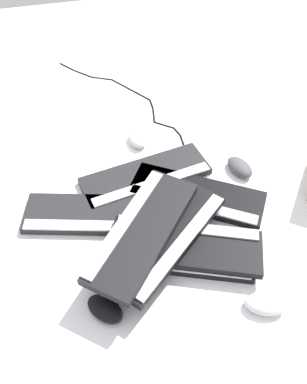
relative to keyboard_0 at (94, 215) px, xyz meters
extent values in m
plane|color=white|center=(-0.17, 0.04, -0.01)|extent=(3.20, 3.20, 0.00)
cube|color=#232326|center=(0.00, 0.00, 0.00)|extent=(0.46, 0.26, 0.02)
cube|color=silver|center=(0.01, 0.05, 0.01)|extent=(0.41, 0.14, 0.01)
cube|color=black|center=(-0.22, 0.20, 0.00)|extent=(0.46, 0.30, 0.02)
cube|color=silver|center=(-0.20, 0.25, 0.01)|extent=(0.40, 0.18, 0.01)
cube|color=black|center=(-0.34, -0.01, 0.00)|extent=(0.45, 0.36, 0.02)
cube|color=#B2B5BA|center=(-0.31, 0.04, 0.01)|extent=(0.37, 0.25, 0.01)
cube|color=#232326|center=(-0.20, -0.13, 0.00)|extent=(0.46, 0.23, 0.02)
cube|color=silver|center=(-0.21, -0.08, 0.01)|extent=(0.42, 0.11, 0.01)
cube|color=black|center=(-0.24, 0.20, 0.03)|extent=(0.46, 0.30, 0.02)
cube|color=#B2B5BA|center=(-0.26, 0.15, 0.04)|extent=(0.40, 0.19, 0.01)
cube|color=black|center=(-0.19, 0.18, 0.06)|extent=(0.43, 0.40, 0.02)
cube|color=silver|center=(-0.22, 0.22, 0.07)|extent=(0.34, 0.31, 0.01)
cube|color=black|center=(-0.12, 0.16, 0.09)|extent=(0.40, 0.43, 0.02)
cube|color=silver|center=(-0.08, 0.13, 0.10)|extent=(0.30, 0.35, 0.01)
ellipsoid|color=black|center=(0.02, 0.33, 0.01)|extent=(0.12, 0.13, 0.04)
ellipsoid|color=silver|center=(-0.40, 0.42, 0.01)|extent=(0.13, 0.10, 0.04)
ellipsoid|color=silver|center=(-0.21, -0.32, 0.01)|extent=(0.07, 0.11, 0.04)
ellipsoid|color=#4C4C51|center=(-0.52, -0.09, 0.01)|extent=(0.10, 0.12, 0.04)
cylinder|color=black|center=(-0.37, -0.28, -0.01)|extent=(0.01, 0.09, 0.01)
cylinder|color=black|center=(-0.37, -0.34, -0.01)|extent=(0.02, 0.05, 0.01)
cylinder|color=black|center=(-0.33, -0.39, -0.01)|extent=(0.07, 0.06, 0.01)
cylinder|color=black|center=(-0.30, -0.46, -0.01)|extent=(0.02, 0.09, 0.01)
cylinder|color=black|center=(-0.31, -0.54, -0.01)|extent=(0.01, 0.06, 0.01)
cylinder|color=black|center=(-0.28, -0.61, -0.01)|extent=(0.07, 0.09, 0.01)
cylinder|color=black|center=(-0.22, -0.70, -0.01)|extent=(0.07, 0.10, 0.01)
cylinder|color=black|center=(-0.14, -0.77, -0.01)|extent=(0.09, 0.05, 0.01)
cylinder|color=black|center=(-0.06, -0.82, -0.01)|extent=(0.08, 0.08, 0.01)
cylinder|color=black|center=(0.00, -0.90, -0.01)|extent=(0.06, 0.08, 0.01)
sphere|color=black|center=(-0.37, -0.23, -0.01)|extent=(0.01, 0.01, 0.01)
sphere|color=black|center=(-0.38, -0.32, -0.01)|extent=(0.01, 0.01, 0.01)
sphere|color=black|center=(-0.36, -0.37, -0.01)|extent=(0.01, 0.01, 0.01)
sphere|color=black|center=(-0.30, -0.42, -0.01)|extent=(0.01, 0.01, 0.01)
sphere|color=black|center=(-0.31, -0.51, -0.01)|extent=(0.01, 0.01, 0.01)
sphere|color=black|center=(-0.31, -0.57, -0.01)|extent=(0.01, 0.01, 0.01)
sphere|color=black|center=(-0.25, -0.65, -0.01)|extent=(0.01, 0.01, 0.01)
sphere|color=black|center=(-0.19, -0.75, -0.01)|extent=(0.01, 0.01, 0.01)
sphere|color=black|center=(-0.10, -0.79, -0.01)|extent=(0.01, 0.01, 0.01)
sphere|color=black|center=(-0.03, -0.86, -0.01)|extent=(0.01, 0.01, 0.01)
sphere|color=black|center=(0.02, -0.93, -0.01)|extent=(0.01, 0.01, 0.01)
camera|label=1|loc=(0.01, 0.87, 1.06)|focal=40.00mm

